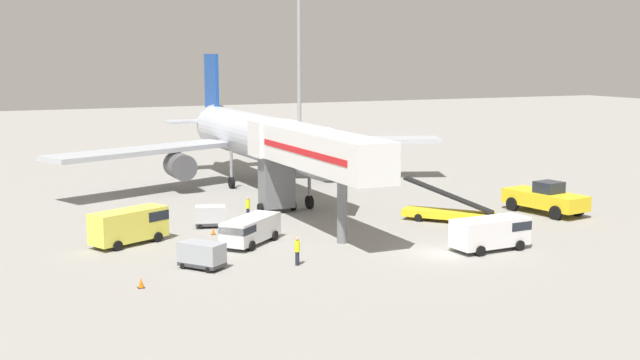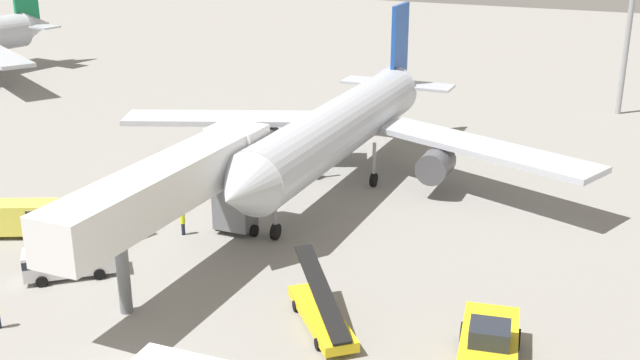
{
  "view_description": "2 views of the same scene",
  "coord_description": "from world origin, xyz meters",
  "px_view_note": "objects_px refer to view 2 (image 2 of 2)",
  "views": [
    {
      "loc": [
        -28.21,
        -43.07,
        12.69
      ],
      "look_at": [
        0.1,
        19.19,
        2.0
      ],
      "focal_mm": 45.58,
      "sensor_mm": 36.0,
      "label": 1
    },
    {
      "loc": [
        20.62,
        -25.08,
        21.08
      ],
      "look_at": [
        -0.32,
        21.31,
        3.09
      ],
      "focal_mm": 43.83,
      "sensor_mm": 36.0,
      "label": 2
    }
  ],
  "objects_px": {
    "jet_bridge": "(179,185)",
    "service_van_far_left": "(67,260)",
    "ground_crew_worker_foreground": "(183,222)",
    "pushback_tug": "(489,348)",
    "belt_loader_truck": "(322,314)",
    "airplane_at_gate": "(343,126)",
    "safety_cone_bravo": "(80,202)",
    "baggage_cart_near_left": "(125,223)",
    "safety_cone_charlie": "(95,244)",
    "service_van_mid_right": "(19,217)"
  },
  "relations": [
    {
      "from": "airplane_at_gate",
      "to": "belt_loader_truck",
      "type": "height_order",
      "value": "airplane_at_gate"
    },
    {
      "from": "service_van_far_left",
      "to": "pushback_tug",
      "type": "bearing_deg",
      "value": 0.94
    },
    {
      "from": "belt_loader_truck",
      "to": "service_van_mid_right",
      "type": "relative_size",
      "value": 1.13
    },
    {
      "from": "service_van_mid_right",
      "to": "service_van_far_left",
      "type": "relative_size",
      "value": 1.08
    },
    {
      "from": "belt_loader_truck",
      "to": "service_van_far_left",
      "type": "relative_size",
      "value": 1.22
    },
    {
      "from": "pushback_tug",
      "to": "baggage_cart_near_left",
      "type": "relative_size",
      "value": 2.88
    },
    {
      "from": "belt_loader_truck",
      "to": "safety_cone_charlie",
      "type": "bearing_deg",
      "value": 169.9
    },
    {
      "from": "pushback_tug",
      "to": "safety_cone_charlie",
      "type": "height_order",
      "value": "pushback_tug"
    },
    {
      "from": "jet_bridge",
      "to": "pushback_tug",
      "type": "bearing_deg",
      "value": -9.26
    },
    {
      "from": "airplane_at_gate",
      "to": "service_van_far_left",
      "type": "distance_m",
      "value": 23.97
    },
    {
      "from": "safety_cone_bravo",
      "to": "safety_cone_charlie",
      "type": "xyz_separation_m",
      "value": [
        5.86,
        -5.43,
        -0.12
      ]
    },
    {
      "from": "belt_loader_truck",
      "to": "baggage_cart_near_left",
      "type": "height_order",
      "value": "belt_loader_truck"
    },
    {
      "from": "service_van_far_left",
      "to": "belt_loader_truck",
      "type": "bearing_deg",
      "value": 3.08
    },
    {
      "from": "service_van_mid_right",
      "to": "airplane_at_gate",
      "type": "bearing_deg",
      "value": 49.53
    },
    {
      "from": "pushback_tug",
      "to": "belt_loader_truck",
      "type": "relative_size",
      "value": 1.14
    },
    {
      "from": "ground_crew_worker_foreground",
      "to": "pushback_tug",
      "type": "bearing_deg",
      "value": -19.07
    },
    {
      "from": "ground_crew_worker_foreground",
      "to": "baggage_cart_near_left",
      "type": "bearing_deg",
      "value": -154.92
    },
    {
      "from": "airplane_at_gate",
      "to": "pushback_tug",
      "type": "distance_m",
      "value": 27.49
    },
    {
      "from": "safety_cone_bravo",
      "to": "safety_cone_charlie",
      "type": "bearing_deg",
      "value": -42.82
    },
    {
      "from": "ground_crew_worker_foreground",
      "to": "safety_cone_charlie",
      "type": "relative_size",
      "value": 3.61
    },
    {
      "from": "jet_bridge",
      "to": "belt_loader_truck",
      "type": "relative_size",
      "value": 3.03
    },
    {
      "from": "jet_bridge",
      "to": "service_van_far_left",
      "type": "xyz_separation_m",
      "value": [
        -5.86,
        -3.56,
        -4.46
      ]
    },
    {
      "from": "ground_crew_worker_foreground",
      "to": "service_van_mid_right",
      "type": "bearing_deg",
      "value": -155.09
    },
    {
      "from": "ground_crew_worker_foreground",
      "to": "belt_loader_truck",
      "type": "bearing_deg",
      "value": -28.34
    },
    {
      "from": "airplane_at_gate",
      "to": "safety_cone_bravo",
      "type": "relative_size",
      "value": 54.75
    },
    {
      "from": "jet_bridge",
      "to": "service_van_mid_right",
      "type": "bearing_deg",
      "value": -179.96
    },
    {
      "from": "pushback_tug",
      "to": "service_van_mid_right",
      "type": "relative_size",
      "value": 1.28
    },
    {
      "from": "airplane_at_gate",
      "to": "baggage_cart_near_left",
      "type": "relative_size",
      "value": 15.9
    },
    {
      "from": "pushback_tug",
      "to": "safety_cone_charlie",
      "type": "xyz_separation_m",
      "value": [
        -26.5,
        3.6,
        -0.97
      ]
    },
    {
      "from": "safety_cone_charlie",
      "to": "jet_bridge",
      "type": "bearing_deg",
      "value": -3.55
    },
    {
      "from": "pushback_tug",
      "to": "safety_cone_charlie",
      "type": "bearing_deg",
      "value": 172.27
    },
    {
      "from": "jet_bridge",
      "to": "belt_loader_truck",
      "type": "xyz_separation_m",
      "value": [
        10.42,
        -2.69,
        -4.75
      ]
    },
    {
      "from": "jet_bridge",
      "to": "service_van_far_left",
      "type": "distance_m",
      "value": 8.18
    },
    {
      "from": "airplane_at_gate",
      "to": "service_van_mid_right",
      "type": "bearing_deg",
      "value": -130.47
    },
    {
      "from": "airplane_at_gate",
      "to": "pushback_tug",
      "type": "relative_size",
      "value": 5.53
    },
    {
      "from": "jet_bridge",
      "to": "safety_cone_charlie",
      "type": "height_order",
      "value": "jet_bridge"
    },
    {
      "from": "safety_cone_bravo",
      "to": "baggage_cart_near_left",
      "type": "bearing_deg",
      "value": -24.4
    },
    {
      "from": "safety_cone_bravo",
      "to": "ground_crew_worker_foreground",
      "type": "bearing_deg",
      "value": -7.32
    },
    {
      "from": "safety_cone_bravo",
      "to": "safety_cone_charlie",
      "type": "distance_m",
      "value": 7.99
    },
    {
      "from": "belt_loader_truck",
      "to": "safety_cone_bravo",
      "type": "bearing_deg",
      "value": 159.93
    },
    {
      "from": "jet_bridge",
      "to": "safety_cone_charlie",
      "type": "xyz_separation_m",
      "value": [
        -7.17,
        0.44,
        -5.29
      ]
    },
    {
      "from": "pushback_tug",
      "to": "safety_cone_bravo",
      "type": "bearing_deg",
      "value": 164.41
    },
    {
      "from": "airplane_at_gate",
      "to": "jet_bridge",
      "type": "height_order",
      "value": "airplane_at_gate"
    },
    {
      "from": "belt_loader_truck",
      "to": "ground_crew_worker_foreground",
      "type": "xyz_separation_m",
      "value": [
        -13.52,
        7.29,
        0.15
      ]
    },
    {
      "from": "airplane_at_gate",
      "to": "baggage_cart_near_left",
      "type": "xyz_separation_m",
      "value": [
        -9.36,
        -15.53,
        -3.9
      ]
    },
    {
      "from": "safety_cone_charlie",
      "to": "service_van_far_left",
      "type": "bearing_deg",
      "value": -71.95
    },
    {
      "from": "pushback_tug",
      "to": "safety_cone_bravo",
      "type": "distance_m",
      "value": 33.61
    },
    {
      "from": "belt_loader_truck",
      "to": "safety_cone_bravo",
      "type": "xyz_separation_m",
      "value": [
        -23.45,
        8.57,
        -0.41
      ]
    },
    {
      "from": "airplane_at_gate",
      "to": "ground_crew_worker_foreground",
      "type": "distance_m",
      "value": 15.56
    },
    {
      "from": "pushback_tug",
      "to": "service_van_mid_right",
      "type": "distance_m",
      "value": 32.5
    }
  ]
}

